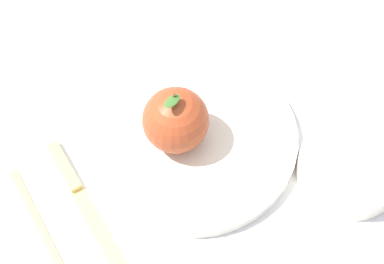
% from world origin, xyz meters
% --- Properties ---
extents(ground_plane, '(2.40, 2.40, 0.00)m').
position_xyz_m(ground_plane, '(0.00, 0.00, 0.00)').
color(ground_plane, silver).
extents(dinner_plate, '(0.26, 0.26, 0.02)m').
position_xyz_m(dinner_plate, '(-0.01, 0.01, 0.01)').
color(dinner_plate, silver).
rests_on(dinner_plate, ground_plane).
extents(apple, '(0.08, 0.08, 0.09)m').
position_xyz_m(apple, '(-0.00, -0.01, 0.06)').
color(apple, '#9E3D1E').
rests_on(apple, dinner_plate).
extents(side_bowl, '(0.12, 0.12, 0.04)m').
position_xyz_m(side_bowl, '(-0.04, 0.20, 0.02)').
color(side_bowl, silver).
rests_on(side_bowl, ground_plane).
extents(knife, '(0.13, 0.16, 0.01)m').
position_xyz_m(knife, '(0.11, -0.09, 0.00)').
color(knife, '#D8B766').
rests_on(knife, ground_plane).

